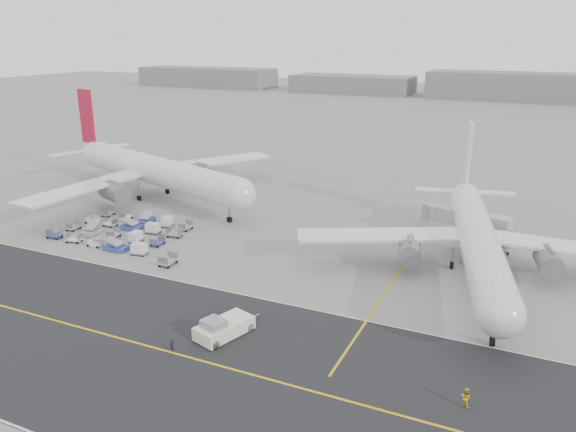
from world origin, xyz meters
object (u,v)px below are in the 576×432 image
at_px(ground_crew_a, 172,345).
at_px(ground_crew_b, 466,397).
at_px(airliner_b, 477,237).
at_px(jet_bridge, 467,220).
at_px(pushback_tug, 223,328).
at_px(airliner_a, 153,170).

height_order(ground_crew_a, ground_crew_b, ground_crew_b).
xyz_separation_m(airliner_b, jet_bridge, (-2.85, 11.54, -1.32)).
height_order(airliner_b, pushback_tug, airliner_b).
distance_m(airliner_a, pushback_tug, 61.43).
bearing_deg(airliner_b, pushback_tug, -139.62).
height_order(airliner_a, airliner_b, airliner_a).
distance_m(airliner_a, airliner_b, 67.97).
bearing_deg(pushback_tug, ground_crew_b, 14.29).
xyz_separation_m(pushback_tug, jet_bridge, (20.93, 43.02, 2.92)).
height_order(airliner_a, ground_crew_b, airliner_a).
xyz_separation_m(jet_bridge, ground_crew_b, (6.30, -44.61, -3.00)).
xyz_separation_m(airliner_a, ground_crew_a, (39.81, -48.71, -5.26)).
bearing_deg(jet_bridge, pushback_tug, -102.23).
distance_m(jet_bridge, ground_crew_b, 45.15).
xyz_separation_m(jet_bridge, ground_crew_a, (-24.24, -48.27, -3.20)).
relative_size(airliner_b, ground_crew_a, 33.64).
distance_m(airliner_b, ground_crew_a, 45.86).
distance_m(ground_crew_a, ground_crew_b, 30.76).
distance_m(pushback_tug, ground_crew_b, 27.27).
height_order(jet_bridge, ground_crew_b, jet_bridge).
bearing_deg(airliner_a, airliner_b, -81.69).
distance_m(airliner_b, pushback_tug, 39.67).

